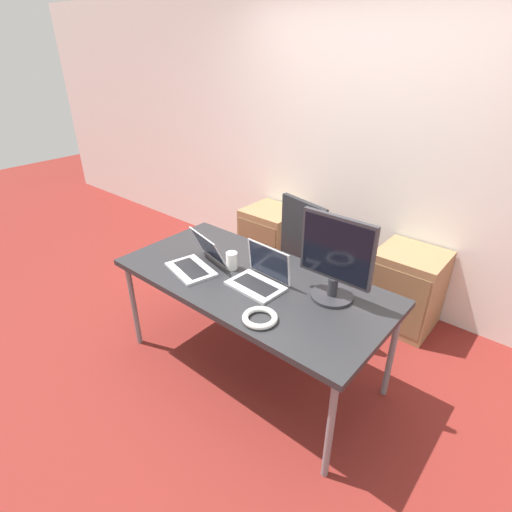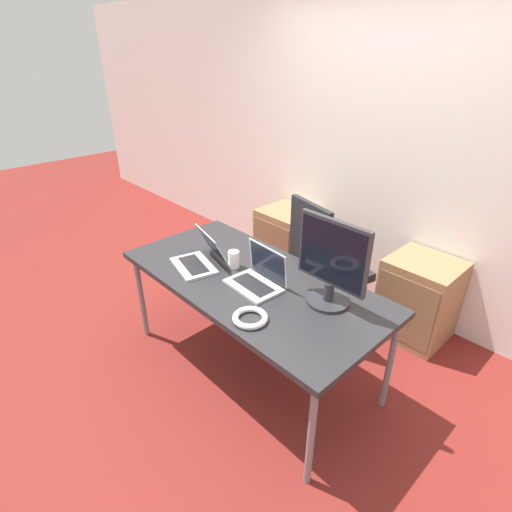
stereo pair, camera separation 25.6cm
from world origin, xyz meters
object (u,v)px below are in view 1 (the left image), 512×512
at_px(monitor, 336,260).
at_px(coffee_cup_brown, 266,258).
at_px(coffee_cup_white, 232,261).
at_px(office_chair, 317,276).
at_px(cable_coil, 260,318).
at_px(cabinet_left, 271,240).
at_px(cabinet_right, 406,289).
at_px(laptop_left, 260,278).
at_px(laptop_right, 197,262).

relative_size(monitor, coffee_cup_brown, 5.08).
height_order(monitor, coffee_cup_white, monitor).
height_order(office_chair, cable_coil, office_chair).
bearing_deg(office_chair, cabinet_left, 152.02).
bearing_deg(cabinet_right, coffee_cup_brown, -123.27).
bearing_deg(laptop_left, laptop_right, -166.33).
relative_size(cabinet_left, cable_coil, 3.35).
height_order(laptop_left, laptop_right, laptop_left).
relative_size(coffee_cup_white, cable_coil, 0.60).
xyz_separation_m(office_chair, coffee_cup_brown, (-0.07, -0.58, 0.37)).
height_order(office_chair, cabinet_left, office_chair).
bearing_deg(laptop_left, cable_coil, -50.36).
bearing_deg(cabinet_left, office_chair, -27.98).
distance_m(coffee_cup_white, cable_coil, 0.61).
distance_m(cabinet_left, monitor, 1.81).
bearing_deg(monitor, laptop_right, -162.27).
xyz_separation_m(office_chair, coffee_cup_white, (-0.22, -0.76, 0.38)).
distance_m(laptop_left, coffee_cup_brown, 0.26).
bearing_deg(cable_coil, cabinet_left, 126.18).
relative_size(laptop_left, coffee_cup_brown, 3.46).
distance_m(laptop_left, coffee_cup_white, 0.28).
xyz_separation_m(cabinet_left, laptop_right, (0.41, -1.35, 0.47)).
relative_size(monitor, coffee_cup_white, 4.39).
xyz_separation_m(laptop_right, cable_coil, (0.70, -0.17, -0.03)).
bearing_deg(cabinet_right, office_chair, -143.77).
bearing_deg(coffee_cup_white, office_chair, 73.86).
xyz_separation_m(laptop_right, coffee_cup_brown, (0.33, 0.33, 0.00)).
bearing_deg(coffee_cup_brown, cabinet_left, 126.29).
height_order(coffee_cup_brown, cable_coil, coffee_cup_brown).
bearing_deg(cable_coil, monitor, 67.85).
bearing_deg(office_chair, laptop_right, -113.96).
relative_size(cabinet_left, cabinet_right, 1.00).
bearing_deg(cabinet_left, cable_coil, -53.82).
height_order(cabinet_right, cable_coil, cable_coil).
relative_size(cabinet_right, monitor, 1.27).
bearing_deg(coffee_cup_white, monitor, 10.80).
bearing_deg(coffee_cup_brown, monitor, -5.23).
distance_m(coffee_cup_white, coffee_cup_brown, 0.24).
bearing_deg(monitor, coffee_cup_brown, 174.77).
bearing_deg(office_chair, laptop_left, -85.82).
bearing_deg(cable_coil, office_chair, 105.19).
distance_m(cabinet_left, cabinet_right, 1.41).
relative_size(laptop_right, cable_coil, 2.00).
bearing_deg(laptop_left, coffee_cup_brown, 120.66).
bearing_deg(office_chair, cabinet_right, 36.23).
xyz_separation_m(cabinet_left, laptop_left, (0.87, -1.23, 0.47)).
height_order(cabinet_right, coffee_cup_white, coffee_cup_white).
bearing_deg(cabinet_right, cable_coil, -101.09).
bearing_deg(coffee_cup_brown, cable_coil, -54.04).
bearing_deg(laptop_right, coffee_cup_brown, 45.05).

